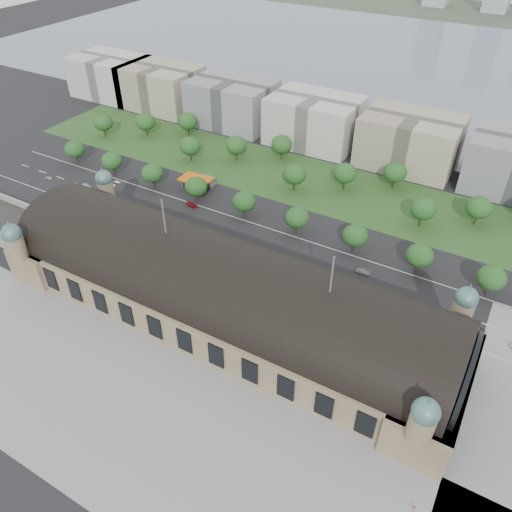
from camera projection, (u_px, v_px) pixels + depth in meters
The scene contains 49 objects.
ground at pixel (223, 315), 162.07m from camera, with size 900.00×900.00×0.00m, color black.
station at pixel (222, 291), 155.77m from camera, with size 150.00×48.40×44.30m.
plaza_south at pixel (163, 433), 128.00m from camera, with size 190.00×48.00×0.12m, color gray.
road_slab at pixel (233, 238), 195.98m from camera, with size 260.00×26.00×0.10m, color black.
grass_belt at pixel (305, 181), 231.63m from camera, with size 300.00×45.00×0.10m, color #2B5120.
petrol_station at pixel (202, 180), 226.26m from camera, with size 14.00×13.00×5.05m.
lake at pixel (445, 67), 365.95m from camera, with size 700.00×320.00×0.08m, color slate.
far_shore at pixel (492, 13), 502.79m from camera, with size 700.00×120.00×0.14m, color #44513D.
office_0 at pixel (111, 76), 313.01m from camera, with size 45.00×32.00×24.00m, color beige.
office_1 at pixel (161, 87), 297.17m from camera, with size 45.00×32.00×24.00m, color tan.
office_2 at pixel (232, 103), 277.38m from camera, with size 45.00×32.00×24.00m, color gray.
office_3 at pixel (314, 120), 257.59m from camera, with size 45.00×32.00×24.00m, color beige.
office_4 at pixel (409, 141), 237.80m from camera, with size 45.00×32.00×24.00m, color tan.
tree_row_0 at pixel (75, 149), 241.28m from camera, with size 9.60×9.60×11.52m.
tree_row_1 at pixel (112, 161), 231.78m from camera, with size 9.60×9.60×11.52m.
tree_row_2 at pixel (152, 173), 222.28m from camera, with size 9.60×9.60×11.52m.
tree_row_3 at pixel (196, 187), 212.78m from camera, with size 9.60×9.60×11.52m.
tree_row_4 at pixel (244, 201), 203.28m from camera, with size 9.60×9.60×11.52m.
tree_row_5 at pixel (297, 218), 193.78m from camera, with size 9.60×9.60×11.52m.
tree_row_6 at pixel (355, 236), 184.28m from camera, with size 9.60×9.60×11.52m.
tree_row_7 at pixel (420, 255), 174.78m from camera, with size 9.60×9.60×11.52m.
tree_row_8 at pixel (492, 278), 165.28m from camera, with size 9.60×9.60×11.52m.
tree_belt_0 at pixel (103, 122), 265.38m from camera, with size 10.40×10.40×12.48m.
tree_belt_1 at pixel (145, 122), 266.07m from camera, with size 10.40×10.40×12.48m.
tree_belt_2 at pixel (188, 121), 266.76m from camera, with size 10.40×10.40×12.48m.
tree_belt_3 at pixel (190, 146), 242.82m from camera, with size 10.40×10.40×12.48m.
tree_belt_4 at pixel (236, 145), 243.51m from camera, with size 10.40×10.40×12.48m.
tree_belt_5 at pixel (282, 144), 244.20m from camera, with size 10.40×10.40×12.48m.
tree_belt_6 at pixel (295, 174), 220.26m from camera, with size 10.40×10.40×12.48m.
tree_belt_7 at pixel (345, 173), 220.95m from camera, with size 10.40×10.40×12.48m.
tree_belt_8 at pixel (395, 172), 221.64m from camera, with size 10.40×10.40×12.48m.
tree_belt_9 at pixel (423, 209), 197.70m from camera, with size 10.40×10.40×12.48m.
tree_belt_10 at pixel (479, 208), 198.39m from camera, with size 10.40×10.40×12.48m.
traffic_car_0 at pixel (49, 178), 232.71m from camera, with size 1.54×3.83×1.31m, color silver.
traffic_car_1 at pixel (86, 186), 226.49m from camera, with size 1.71×4.89×1.61m, color gray.
traffic_car_3 at pixel (192, 205), 213.72m from camera, with size 2.11×5.19×1.51m, color maroon.
traffic_car_4 at pixel (274, 256), 185.42m from camera, with size 1.93×4.80×1.64m, color #1F1A49.
traffic_car_5 at pixel (363, 271), 178.16m from camera, with size 1.74×5.00×1.65m, color #54575B.
parked_car_0 at pixel (94, 212), 209.17m from camera, with size 1.53×4.37×1.44m, color black.
parked_car_1 at pixel (142, 227), 200.62m from camera, with size 2.24×4.86×1.35m, color maroon.
parked_car_2 at pixel (105, 217), 206.51m from camera, with size 1.87×4.59×1.33m, color #1A1C49.
parked_car_3 at pixel (116, 224), 201.99m from camera, with size 1.78×4.42×1.51m, color #53565A.
parked_car_4 at pixel (165, 243), 192.04m from camera, with size 1.58×4.54×1.50m, color silver.
parked_car_5 at pixel (171, 245), 190.87m from camera, with size 2.57×5.57×1.55m, color #95979D.
parked_car_6 at pixel (183, 242), 192.59m from camera, with size 1.80×4.44×1.29m, color black.
bus_west at pixel (242, 248), 187.91m from camera, with size 2.76×11.79×3.28m, color #AD3F1B.
bus_mid at pixel (295, 271), 176.84m from camera, with size 3.15×13.46×3.75m, color silver.
bus_east at pixel (310, 272), 176.08m from camera, with size 3.18×13.59×3.78m, color silver.
pedestrian_0 at pixel (414, 509), 112.04m from camera, with size 0.75×0.43×1.53m, color gray.
Camera 1 is at (67.50, -95.47, 114.33)m, focal length 35.00 mm.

